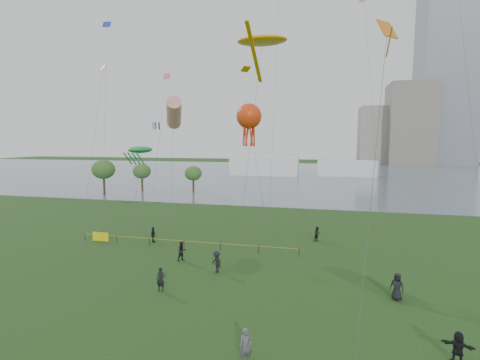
% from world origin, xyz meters
% --- Properties ---
extents(ground_plane, '(400.00, 400.00, 0.00)m').
position_xyz_m(ground_plane, '(0.00, 0.00, 0.00)').
color(ground_plane, black).
extents(lake, '(400.00, 120.00, 0.08)m').
position_xyz_m(lake, '(0.00, 100.00, 0.02)').
color(lake, slate).
rests_on(lake, ground_plane).
extents(tower, '(24.00, 24.00, 120.00)m').
position_xyz_m(tower, '(62.00, 168.00, 60.00)').
color(tower, slate).
rests_on(tower, ground_plane).
extents(building_mid, '(20.00, 20.00, 38.00)m').
position_xyz_m(building_mid, '(46.00, 162.00, 19.00)').
color(building_mid, slate).
rests_on(building_mid, ground_plane).
extents(building_low, '(16.00, 18.00, 28.00)m').
position_xyz_m(building_low, '(32.00, 168.00, 14.00)').
color(building_low, gray).
rests_on(building_low, ground_plane).
extents(pavilion_left, '(22.00, 8.00, 6.00)m').
position_xyz_m(pavilion_left, '(-12.00, 95.00, 3.00)').
color(pavilion_left, white).
rests_on(pavilion_left, ground_plane).
extents(pavilion_right, '(18.00, 7.00, 5.00)m').
position_xyz_m(pavilion_right, '(14.00, 98.00, 2.50)').
color(pavilion_right, silver).
rests_on(pavilion_right, ground_plane).
extents(trees, '(21.22, 11.45, 7.34)m').
position_xyz_m(trees, '(-32.21, 49.26, 4.82)').
color(trees, '#322317').
rests_on(trees, ground_plane).
extents(fence, '(24.07, 0.07, 1.05)m').
position_xyz_m(fence, '(-13.52, 15.54, 0.55)').
color(fence, black).
rests_on(fence, ground_plane).
extents(kite_flyer, '(0.80, 0.66, 1.87)m').
position_xyz_m(kite_flyer, '(3.10, -1.69, 0.94)').
color(kite_flyer, '#525359').
rests_on(kite_flyer, ground_plane).
extents(spectator_a, '(1.10, 1.12, 1.82)m').
position_xyz_m(spectator_a, '(-6.03, 11.78, 0.91)').
color(spectator_a, black).
rests_on(spectator_a, ground_plane).
extents(spectator_b, '(1.38, 1.31, 1.88)m').
position_xyz_m(spectator_b, '(-1.98, 9.70, 0.94)').
color(spectator_b, black).
rests_on(spectator_b, ground_plane).
extents(spectator_c, '(0.55, 1.05, 1.71)m').
position_xyz_m(spectator_c, '(-11.53, 16.66, 0.86)').
color(spectator_c, black).
rests_on(spectator_c, ground_plane).
extents(spectator_d, '(1.12, 0.98, 1.94)m').
position_xyz_m(spectator_d, '(11.96, 7.78, 0.97)').
color(spectator_d, black).
rests_on(spectator_d, ground_plane).
extents(spectator_e, '(1.60, 0.91, 1.65)m').
position_xyz_m(spectator_e, '(13.52, 0.90, 0.82)').
color(spectator_e, black).
rests_on(spectator_e, ground_plane).
extents(spectator_f, '(0.68, 0.46, 1.82)m').
position_xyz_m(spectator_f, '(-4.96, 5.20, 0.91)').
color(spectator_f, black).
rests_on(spectator_f, ground_plane).
extents(spectator_g, '(1.03, 1.02, 1.68)m').
position_xyz_m(spectator_g, '(6.24, 21.22, 0.84)').
color(spectator_g, black).
rests_on(spectator_g, ground_plane).
extents(kite_stingray, '(5.42, 10.17, 22.31)m').
position_xyz_m(kite_stingray, '(-0.06, 20.25, 21.82)').
color(kite_stingray, '#3F3F42').
extents(kite_windsock, '(5.22, 10.63, 16.57)m').
position_xyz_m(kite_windsock, '(-11.45, 22.73, 14.64)').
color(kite_windsock, '#3F3F42').
extents(kite_creature, '(2.84, 7.74, 10.58)m').
position_xyz_m(kite_creature, '(-14.96, 20.56, 10.13)').
color(kite_creature, '#3F3F42').
extents(kite_octopus, '(4.28, 4.52, 14.83)m').
position_xyz_m(kite_octopus, '(-0.47, 15.71, 13.55)').
color(kite_octopus, '#3F3F42').
extents(kite_delta, '(3.08, 11.44, 18.51)m').
position_xyz_m(kite_delta, '(10.07, 4.92, 16.81)').
color(kite_delta, '#3F3F42').
extents(small_kites, '(34.81, 13.38, 12.30)m').
position_xyz_m(small_kites, '(-3.22, 18.47, 23.51)').
color(small_kites, '#1933B2').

